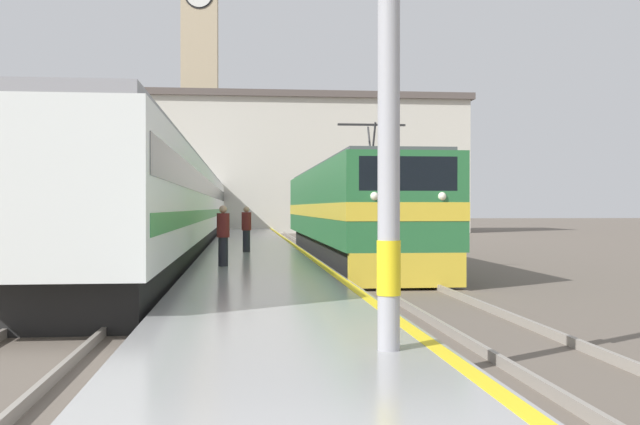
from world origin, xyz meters
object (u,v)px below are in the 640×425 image
second_waiting_passenger (223,234)px  clock_tower (200,78)px  passenger_train (179,206)px  person_on_platform (246,228)px  locomotive_train (348,212)px

second_waiting_passenger → clock_tower: clock_tower is taller
clock_tower → second_waiting_passenger: bearing=-86.2°
second_waiting_passenger → passenger_train: bearing=99.7°
person_on_platform → clock_tower: size_ratio=0.06×
passenger_train → person_on_platform: 7.68m
passenger_train → locomotive_train: bearing=-45.1°
passenger_train → second_waiting_passenger: 13.59m
passenger_train → second_waiting_passenger: size_ratio=28.26×
locomotive_train → person_on_platform: locomotive_train is taller
passenger_train → person_on_platform: passenger_train is taller
locomotive_train → second_waiting_passenger: locomotive_train is taller
clock_tower → person_on_platform: bearing=-84.8°
locomotive_train → second_waiting_passenger: bearing=-122.7°
passenger_train → person_on_platform: bearing=-67.4°
locomotive_train → person_on_platform: size_ratio=12.38×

